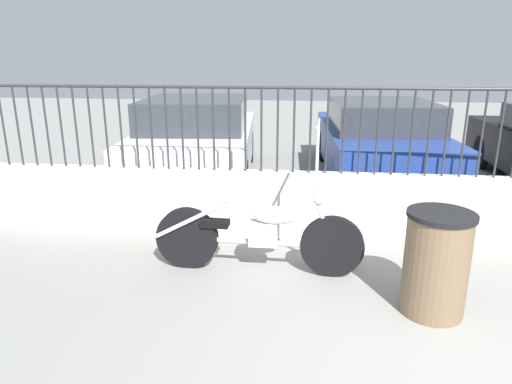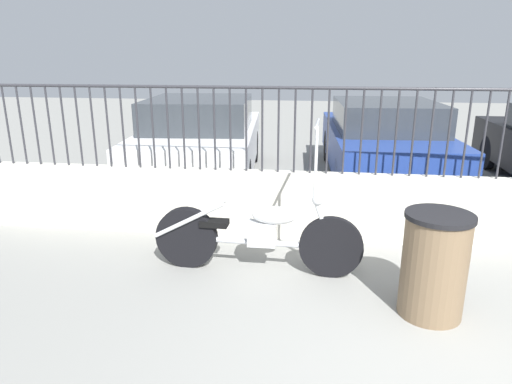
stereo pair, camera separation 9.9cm
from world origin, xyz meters
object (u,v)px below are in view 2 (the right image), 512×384
object	(u,v)px
trash_bin	(434,265)
car_white	(202,138)
motorcycle_silver	(247,234)
car_blue	(382,140)

from	to	relation	value
trash_bin	car_white	world-z (taller)	car_white
trash_bin	motorcycle_silver	bearing A→B (deg)	159.79
car_white	car_blue	bearing A→B (deg)	-88.42
motorcycle_silver	trash_bin	distance (m)	1.78
car_white	car_blue	distance (m)	3.17
trash_bin	car_white	xyz separation A→B (m)	(-3.01, 4.15, 0.26)
motorcycle_silver	trash_bin	world-z (taller)	motorcycle_silver
car_blue	car_white	bearing A→B (deg)	93.96
trash_bin	car_blue	xyz separation A→B (m)	(0.14, 4.51, 0.25)
motorcycle_silver	car_blue	distance (m)	4.31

